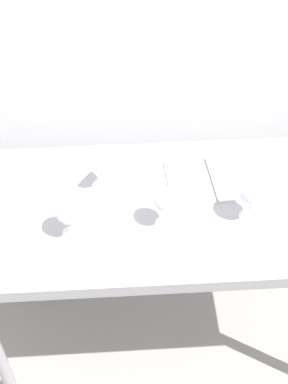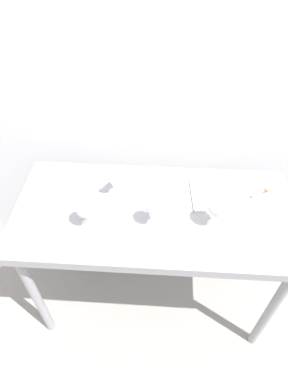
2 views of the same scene
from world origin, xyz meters
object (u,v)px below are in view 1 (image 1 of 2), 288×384
wine_glass_near_left (68,212)px  open_notebook (211,180)px  wine_glass_far_left (100,159)px  wine_glass_near_center (166,200)px  wine_glass_near_right (253,192)px  tasting_sheet_upper (61,178)px

wine_glass_near_left → open_notebook: (0.49, 0.21, -0.10)m
wine_glass_far_left → open_notebook: (0.39, 0.00, -0.13)m
wine_glass_near_center → wine_glass_near_right: wine_glass_near_right is taller
wine_glass_near_right → tasting_sheet_upper: 0.69m
wine_glass_near_left → wine_glass_near_center: 0.31m
wine_glass_far_left → open_notebook: 0.41m
wine_glass_near_center → open_notebook: 0.29m
wine_glass_near_left → wine_glass_far_left: size_ratio=0.86×
wine_glass_near_left → tasting_sheet_upper: 0.29m
wine_glass_near_left → wine_glass_near_center: bearing=4.2°
wine_glass_near_left → tasting_sheet_upper: bearing=100.0°
wine_glass_near_right → tasting_sheet_upper: (-0.64, 0.22, -0.12)m
open_notebook → wine_glass_near_center: bearing=-137.8°
wine_glass_near_right → tasting_sheet_upper: wine_glass_near_right is taller
wine_glass_near_left → wine_glass_near_center: size_ratio=0.96×
wine_glass_near_left → tasting_sheet_upper: wine_glass_near_left is taller
wine_glass_near_right → open_notebook: bearing=119.7°
wine_glass_near_center → tasting_sheet_upper: 0.44m
wine_glass_near_center → wine_glass_near_right: size_ratio=0.93×
wine_glass_near_left → open_notebook: bearing=23.5°
wine_glass_far_left → tasting_sheet_upper: 0.20m
wine_glass_far_left → tasting_sheet_upper: bearing=162.5°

